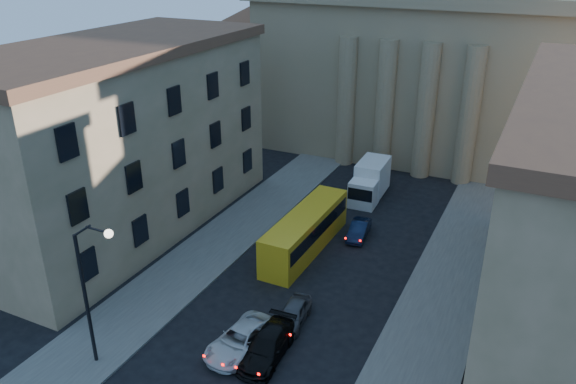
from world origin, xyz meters
name	(u,v)px	position (x,y,z in m)	size (l,w,h in m)	color
sidewalk_left	(187,270)	(-8.50, 18.00, 0.07)	(5.00, 60.00, 0.15)	#53504C
sidewalk_right	(427,337)	(8.50, 18.00, 0.07)	(5.00, 60.00, 0.15)	#53504C
church	(439,34)	(0.00, 55.47, 11.88)	(68.02, 28.76, 36.60)	#877453
building_left	(119,138)	(-17.00, 22.00, 7.42)	(11.60, 26.60, 14.70)	tan
street_lamp	(90,284)	(-6.97, 8.00, 5.29)	(2.62, 0.44, 8.83)	black
car_left_mid	(241,340)	(-0.80, 12.39, 0.69)	(2.31, 5.00, 1.39)	silver
car_right_mid	(267,346)	(0.80, 12.53, 0.71)	(2.00, 4.92, 1.43)	black
car_right_far	(293,314)	(0.80, 15.93, 0.65)	(1.54, 3.82, 1.30)	#46474B
car_right_distant	(359,230)	(0.80, 28.03, 0.62)	(1.30, 3.74, 1.23)	black
city_bus	(306,230)	(-2.20, 24.43, 1.61)	(2.61, 10.68, 3.00)	gold
box_truck	(370,182)	(-0.85, 35.54, 1.54)	(2.53, 5.99, 3.25)	silver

